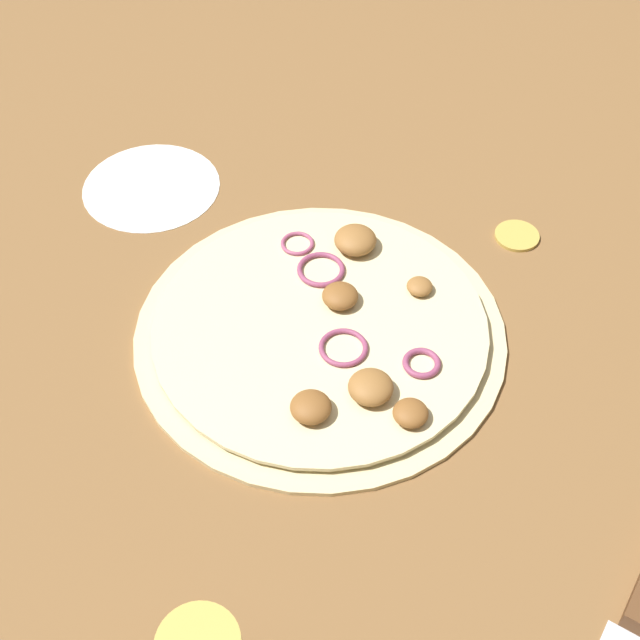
# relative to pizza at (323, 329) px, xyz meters

# --- Properties ---
(ground_plane) EXTENTS (3.00, 3.00, 0.00)m
(ground_plane) POSITION_rel_pizza_xyz_m (0.00, 0.00, -0.01)
(ground_plane) COLOR brown
(pizza) EXTENTS (0.33, 0.33, 0.03)m
(pizza) POSITION_rel_pizza_xyz_m (0.00, 0.00, 0.00)
(pizza) COLOR beige
(pizza) RESTS_ON ground_plane
(knife) EXTENTS (0.30, 0.15, 0.02)m
(knife) POSITION_rel_pizza_xyz_m (-0.23, -0.25, -0.00)
(knife) COLOR silver
(knife) RESTS_ON ground_plane
(loose_cap) EXTENTS (0.04, 0.04, 0.01)m
(loose_cap) POSITION_rel_pizza_xyz_m (0.15, -0.17, -0.00)
(loose_cap) COLOR gold
(loose_cap) RESTS_ON ground_plane
(flour_patch) EXTENTS (0.14, 0.14, 0.00)m
(flour_patch) POSITION_rel_pizza_xyz_m (0.17, 0.20, -0.01)
(flour_patch) COLOR white
(flour_patch) RESTS_ON ground_plane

